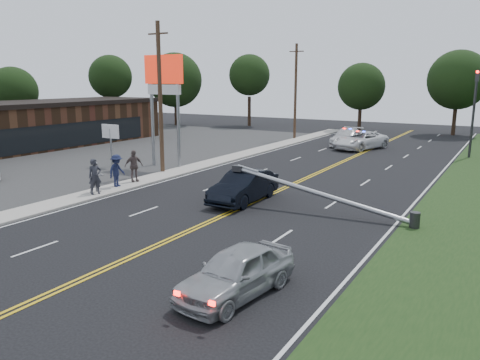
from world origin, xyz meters
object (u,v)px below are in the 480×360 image
Objects in this scene: fallen_streetlight at (328,196)px; utility_pole_far at (296,91)px; bystander_d at (134,166)px; small_sign at (111,135)px; bystander_c at (117,171)px; bystander_a at (95,177)px; crashed_sedan at (244,186)px; waiting_sedan at (236,272)px; emergency_b at (347,137)px; emergency_a at (360,140)px; pylon_sign at (164,84)px; utility_pole_mid at (160,98)px; traffic_signal at (474,106)px; bystander_b at (96,177)px.

utility_pole_far is at bearing 117.24° from fallen_streetlight.
small_sign is at bearing 82.94° from bystander_d.
small_sign is 1.63× the size of bystander_c.
bystander_a is (1.12, -28.99, -3.98)m from utility_pole_far.
crashed_sedan is 2.52× the size of bystander_a.
crashed_sedan is at bearing 126.98° from waiting_sedan.
crashed_sedan is 10.93m from waiting_sedan.
bystander_a is at bearing 161.37° from waiting_sedan.
bystander_a is at bearing -175.51° from bystander_c.
bystander_d is at bearing 176.19° from crashed_sedan.
waiting_sedan is at bearing -81.48° from emergency_b.
waiting_sedan is (0.64, -9.43, -0.19)m from fallen_streetlight.
pylon_sign is at bearing -102.20° from emergency_a.
emergency_b is (-6.92, 23.98, -0.10)m from fallen_streetlight.
bystander_d is at bearing -88.50° from utility_pole_far.
utility_pole_mid is 5.27× the size of bystander_c.
traffic_signal reaches higher than crashed_sedan.
bystander_b is at bearing -82.70° from utility_pole_mid.
bystander_a reaches higher than waiting_sedan.
fallen_streetlight is at bearing -22.22° from pylon_sign.
pylon_sign is 20.06m from utility_pole_far.
fallen_streetlight is 12.73m from bystander_d.
utility_pole_far is 1.69× the size of emergency_a.
pylon_sign is 2.55m from utility_pole_mid.
waiting_sedan is at bearing -86.15° from fallen_streetlight.
utility_pole_mid is at bearing -56.98° from pylon_sign.
bystander_d reaches higher than bystander_b.
pylon_sign reaches higher than fallen_streetlight.
pylon_sign is 4.22× the size of bystander_c.
emergency_b is at bearing 66.63° from pylon_sign.
bystander_b is (0.85, -28.66, -4.10)m from utility_pole_far.
emergency_a is at bearing 178.85° from traffic_signal.
pylon_sign reaches higher than small_sign.
bystander_b is (-13.17, 6.77, 0.26)m from waiting_sedan.
utility_pole_far is 38.35m from waiting_sedan.
waiting_sedan is 2.17× the size of bystander_d.
bystander_a is at bearing -74.93° from pylon_sign.
utility_pole_mid reaches higher than traffic_signal.
small_sign is 1.79× the size of bystander_b.
emergency_a is at bearing 6.09° from bystander_d.
small_sign reaches higher than emergency_a.
crashed_sedan is 0.87× the size of emergency_b.
bystander_c reaches higher than emergency_b.
traffic_signal is 1.65× the size of waiting_sedan.
emergency_a is at bearing 65.42° from utility_pole_mid.
traffic_signal is 0.70× the size of utility_pole_far.
bystander_a is 1.03× the size of bystander_c.
fallen_streetlight is at bearing -12.40° from small_sign.
bystander_b is (-12.53, -2.66, 0.07)m from fallen_streetlight.
fallen_streetlight is 9.45m from waiting_sedan.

